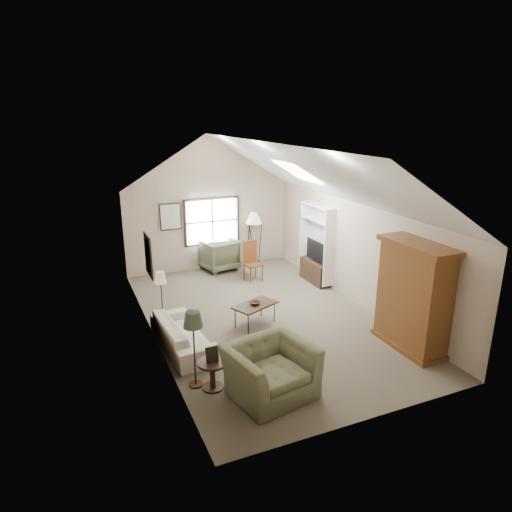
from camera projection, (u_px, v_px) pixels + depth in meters
name	position (u px, v px, depth m)	size (l,w,h in m)	color
room_shell	(263.00, 180.00, 9.65)	(5.01, 8.01, 4.00)	#645C48
window	(212.00, 221.00, 13.68)	(1.72, 0.08, 1.42)	black
skylight	(297.00, 171.00, 10.92)	(0.80, 1.20, 0.52)	white
wall_art	(160.00, 235.00, 11.08)	(1.97, 3.71, 0.88)	black
armoire	(413.00, 296.00, 9.00)	(0.60, 1.50, 2.20)	brown
tv_alcove	(317.00, 242.00, 12.55)	(0.32, 1.30, 2.10)	white
media_console	(315.00, 272.00, 12.80)	(0.34, 1.18, 0.60)	#382316
tv_panel	(316.00, 251.00, 12.61)	(0.05, 0.90, 0.55)	black
sofa	(183.00, 334.00, 9.20)	(2.06, 0.80, 0.60)	beige
armchair_near	(270.00, 370.00, 7.64)	(1.37, 1.19, 0.89)	#666949
armchair_far	(219.00, 254.00, 13.78)	(1.00, 1.03, 0.94)	#5D6345
coffee_table	(255.00, 314.00, 10.21)	(0.98, 0.54, 0.50)	#312314
bowl	(255.00, 303.00, 10.12)	(0.23, 0.23, 0.06)	#372016
side_table	(213.00, 375.00, 7.85)	(0.52, 0.52, 0.52)	#322014
side_chair	(253.00, 261.00, 12.83)	(0.44, 0.44, 1.13)	brown
tripod_lamp	(254.00, 238.00, 14.10)	(0.49, 0.49, 1.70)	white
dark_lamp	(194.00, 349.00, 7.79)	(0.34, 0.34, 1.43)	#25281C
tan_lamp	(162.00, 298.00, 10.09)	(0.26, 0.26, 1.29)	tan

